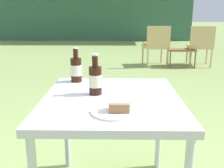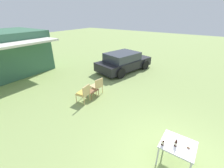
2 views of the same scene
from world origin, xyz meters
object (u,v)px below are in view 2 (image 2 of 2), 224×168
(wicker_chair_cushioned, at_px, (84,93))
(wicker_chair_plain, at_px, (97,85))
(cola_bottle_far, at_px, (163,142))
(cake_on_plate, at_px, (188,147))
(parked_car, at_px, (123,62))
(cola_bottle_near, at_px, (176,143))
(patio_table, at_px, (178,146))
(garden_side_table, at_px, (92,91))

(wicker_chair_cushioned, xyz_separation_m, wicker_chair_plain, (0.96, -0.02, 0.00))
(wicker_chair_plain, relative_size, cola_bottle_far, 3.68)
(cake_on_plate, bearing_deg, wicker_chair_plain, 68.08)
(parked_car, relative_size, cake_on_plate, 20.20)
(cola_bottle_near, bearing_deg, wicker_chair_plain, 65.37)
(wicker_chair_plain, distance_m, cake_on_plate, 4.90)
(cola_bottle_near, bearing_deg, patio_table, -31.11)
(wicker_chair_plain, bearing_deg, cola_bottle_near, 72.17)
(patio_table, relative_size, cake_on_plate, 3.96)
(garden_side_table, xyz_separation_m, cola_bottle_far, (-1.69, -3.95, 0.45))
(wicker_chair_plain, xyz_separation_m, cake_on_plate, (-1.83, -4.54, 0.22))
(wicker_chair_plain, distance_m, cola_bottle_far, 4.50)
(garden_side_table, bearing_deg, cake_on_plate, -107.40)
(parked_car, relative_size, wicker_chair_plain, 5.03)
(parked_car, relative_size, cola_bottle_near, 18.51)
(garden_side_table, relative_size, patio_table, 0.67)
(wicker_chair_plain, bearing_deg, parked_car, -162.57)
(cake_on_plate, bearing_deg, cola_bottle_near, 112.36)
(wicker_chair_plain, distance_m, garden_side_table, 0.44)
(parked_car, distance_m, garden_side_table, 4.31)
(patio_table, bearing_deg, cola_bottle_near, 148.89)
(wicker_chair_cushioned, height_order, patio_table, wicker_chair_cushioned)
(garden_side_table, relative_size, cola_bottle_far, 2.43)
(wicker_chair_cushioned, height_order, cake_on_plate, wicker_chair_cushioned)
(patio_table, bearing_deg, cake_on_plate, -84.08)
(parked_car, height_order, wicker_chair_plain, parked_car)
(wicker_chair_cushioned, relative_size, garden_side_table, 1.51)
(wicker_chair_plain, bearing_deg, wicker_chair_cushioned, 5.46)
(garden_side_table, distance_m, cola_bottle_far, 4.32)
(cola_bottle_far, bearing_deg, garden_side_table, 66.80)
(patio_table, xyz_separation_m, cola_bottle_near, (-0.10, 0.06, 0.16))
(garden_side_table, relative_size, cola_bottle_near, 2.43)
(cola_bottle_near, bearing_deg, wicker_chair_cushioned, 76.93)
(garden_side_table, relative_size, cake_on_plate, 2.66)
(wicker_chair_plain, xyz_separation_m, cola_bottle_near, (-1.95, -4.25, 0.29))
(cake_on_plate, relative_size, cola_bottle_far, 0.92)
(garden_side_table, distance_m, cake_on_plate, 4.76)
(wicker_chair_plain, bearing_deg, garden_side_table, 9.24)
(parked_car, bearing_deg, cola_bottle_near, -125.97)
(wicker_chair_plain, relative_size, garden_side_table, 1.51)
(parked_car, xyz_separation_m, garden_side_table, (-4.24, -0.74, -0.30))
(wicker_chair_plain, bearing_deg, cola_bottle_far, 68.88)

